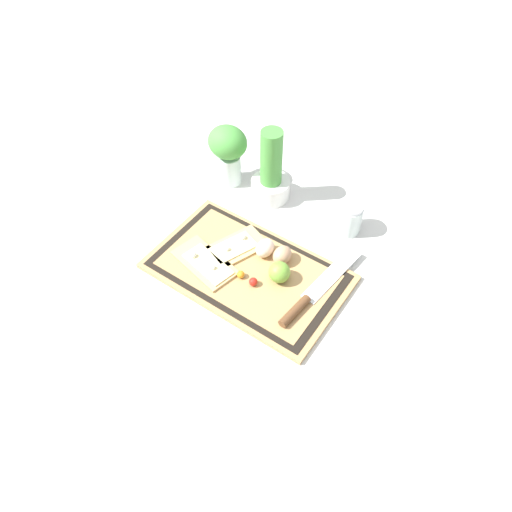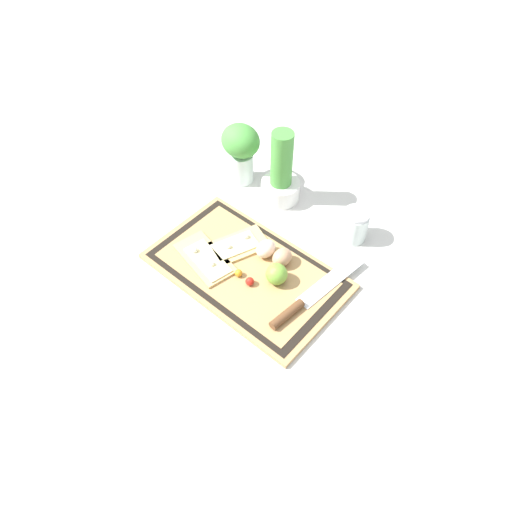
# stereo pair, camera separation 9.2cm
# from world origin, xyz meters

# --- Properties ---
(ground_plane) EXTENTS (6.00, 6.00, 0.00)m
(ground_plane) POSITION_xyz_m (0.00, 0.00, 0.00)
(ground_plane) COLOR silver
(cutting_board) EXTENTS (0.50, 0.30, 0.02)m
(cutting_board) POSITION_xyz_m (0.00, 0.00, 0.01)
(cutting_board) COLOR tan
(cutting_board) RESTS_ON ground_plane
(pizza_slice_near) EXTENTS (0.19, 0.13, 0.02)m
(pizza_slice_near) POSITION_xyz_m (-0.10, -0.05, 0.02)
(pizza_slice_near) COLOR tan
(pizza_slice_near) RESTS_ON cutting_board
(pizza_slice_far) EXTENTS (0.14, 0.18, 0.02)m
(pizza_slice_far) POSITION_xyz_m (-0.07, 0.04, 0.02)
(pizza_slice_far) COLOR tan
(pizza_slice_far) RESTS_ON cutting_board
(knife) EXTENTS (0.06, 0.32, 0.02)m
(knife) POSITION_xyz_m (0.18, 0.01, 0.02)
(knife) COLOR silver
(knife) RESTS_ON cutting_board
(egg_brown) EXTENTS (0.05, 0.06, 0.05)m
(egg_brown) POSITION_xyz_m (0.06, 0.07, 0.04)
(egg_brown) COLOR tan
(egg_brown) RESTS_ON cutting_board
(egg_pink) EXTENTS (0.05, 0.06, 0.05)m
(egg_pink) POSITION_xyz_m (0.01, 0.07, 0.04)
(egg_pink) COLOR beige
(egg_pink) RESTS_ON cutting_board
(lime) EXTENTS (0.06, 0.06, 0.06)m
(lime) POSITION_xyz_m (0.08, 0.02, 0.04)
(lime) COLOR #70A838
(lime) RESTS_ON cutting_board
(cherry_tomato_red) EXTENTS (0.02, 0.02, 0.02)m
(cherry_tomato_red) POSITION_xyz_m (0.04, -0.03, 0.03)
(cherry_tomato_red) COLOR red
(cherry_tomato_red) RESTS_ON cutting_board
(cherry_tomato_yellow) EXTENTS (0.02, 0.02, 0.02)m
(cherry_tomato_yellow) POSITION_xyz_m (0.00, -0.03, 0.03)
(cherry_tomato_yellow) COLOR orange
(cherry_tomato_yellow) RESTS_ON cutting_board
(herb_pot) EXTENTS (0.11, 0.11, 0.23)m
(herb_pot) POSITION_xyz_m (-0.12, 0.28, 0.08)
(herb_pot) COLOR white
(herb_pot) RESTS_ON ground_plane
(sauce_jar) EXTENTS (0.07, 0.07, 0.09)m
(sauce_jar) POSITION_xyz_m (0.14, 0.29, 0.04)
(sauce_jar) COLOR silver
(sauce_jar) RESTS_ON ground_plane
(herb_glass) EXTENTS (0.12, 0.10, 0.19)m
(herb_glass) POSITION_xyz_m (-0.26, 0.27, 0.11)
(herb_glass) COLOR silver
(herb_glass) RESTS_ON ground_plane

